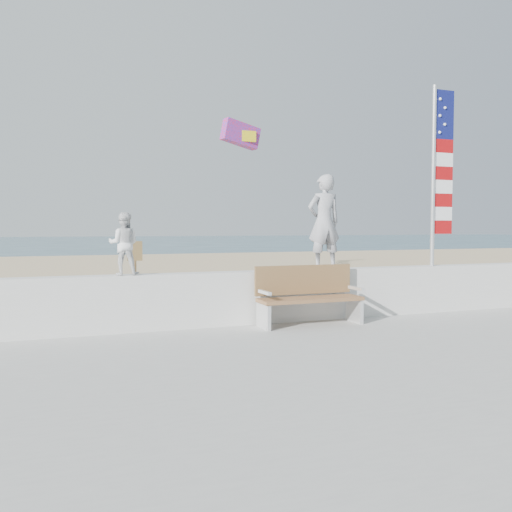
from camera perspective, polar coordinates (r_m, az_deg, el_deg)
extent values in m
plane|color=#2F4E5E|center=(7.56, 3.48, -10.97)|extent=(220.00, 220.00, 0.00)
cube|color=tan|center=(16.08, -9.82, -3.42)|extent=(90.00, 40.00, 0.08)
cube|color=silver|center=(9.28, -1.60, -4.41)|extent=(30.00, 0.35, 0.90)
imported|color=#99999E|center=(9.84, 7.18, 3.59)|extent=(0.63, 0.42, 1.70)
imported|color=silver|center=(8.76, -13.75, 1.26)|extent=(0.56, 0.48, 0.99)
cube|color=#8D613D|center=(9.18, 5.76, -4.56)|extent=(1.80, 0.50, 0.06)
cube|color=brown|center=(9.39, 5.04, -2.49)|extent=(1.80, 0.05, 0.50)
cube|color=silver|center=(8.87, 0.81, -6.38)|extent=(0.06, 0.50, 0.40)
cube|color=white|center=(8.77, 0.93, -3.85)|extent=(0.06, 0.45, 0.05)
cube|color=white|center=(9.62, 10.31, -5.69)|extent=(0.06, 0.50, 0.40)
cube|color=white|center=(9.53, 10.49, -3.35)|extent=(0.06, 0.45, 0.05)
cylinder|color=white|center=(11.20, 18.17, 8.00)|extent=(0.08, 0.08, 3.50)
cube|color=#0F1451|center=(11.52, 19.22, 13.87)|extent=(0.44, 0.02, 0.95)
cube|color=#9E0A0C|center=(11.31, 19.03, 2.89)|extent=(0.44, 0.02, 0.26)
cube|color=white|center=(11.31, 19.05, 4.23)|extent=(0.44, 0.02, 0.26)
cube|color=#9E0A0C|center=(11.32, 19.08, 5.57)|extent=(0.44, 0.02, 0.26)
cube|color=white|center=(11.33, 19.10, 6.90)|extent=(0.44, 0.02, 0.26)
cube|color=#9E0A0C|center=(11.36, 19.12, 8.23)|extent=(0.44, 0.02, 0.26)
cube|color=white|center=(11.38, 19.15, 9.56)|extent=(0.44, 0.02, 0.26)
cube|color=#9E0A0C|center=(11.42, 19.17, 10.87)|extent=(0.44, 0.02, 0.26)
sphere|color=white|center=(11.37, 18.77, 12.23)|extent=(0.06, 0.06, 0.06)
sphere|color=white|center=(11.47, 19.26, 12.94)|extent=(0.06, 0.06, 0.06)
sphere|color=white|center=(11.43, 18.80, 13.81)|extent=(0.06, 0.06, 0.06)
sphere|color=white|center=(11.53, 19.28, 14.51)|extent=(0.06, 0.06, 0.06)
sphere|color=white|center=(11.49, 18.82, 15.38)|extent=(0.06, 0.06, 0.06)
cube|color=#FF1C21|center=(11.67, -1.64, 12.70)|extent=(0.91, 0.39, 0.61)
cube|color=yellow|center=(11.71, -0.93, 12.42)|extent=(0.32, 0.23, 0.23)
cylinder|color=brown|center=(11.86, -12.63, -2.62)|extent=(0.07, 0.07, 1.20)
cube|color=olive|center=(11.79, -12.65, 0.52)|extent=(0.32, 0.03, 0.42)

